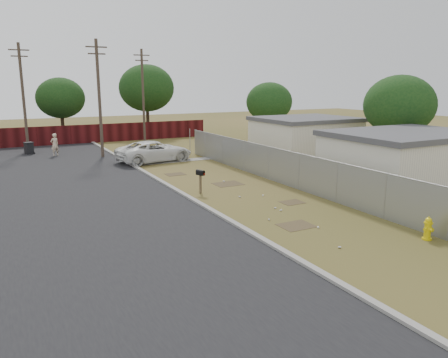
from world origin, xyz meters
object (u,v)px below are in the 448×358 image
mailbox (200,175)px  pedestrian (55,145)px  trash_bin (29,148)px  fire_hydrant (428,229)px  pickup_truck (155,151)px

mailbox → pedestrian: size_ratio=0.70×
mailbox → trash_bin: mailbox is taller
pedestrian → trash_bin: pedestrian is taller
fire_hydrant → trash_bin: trash_bin is taller
fire_hydrant → pickup_truck: pickup_truck is taller
mailbox → fire_hydrant: bearing=-66.2°
trash_bin → mailbox: bearing=-69.1°
pedestrian → trash_bin: bearing=-70.3°
fire_hydrant → pickup_truck: bearing=99.9°
mailbox → pickup_truck: 10.32m
pickup_truck → pedestrian: (-6.21, 6.31, 0.12)m
fire_hydrant → trash_bin: (-11.61, 28.82, 0.09)m
mailbox → pickup_truck: (0.98, 10.27, -0.22)m
fire_hydrant → trash_bin: 31.07m
fire_hydrant → trash_bin: bearing=111.9°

